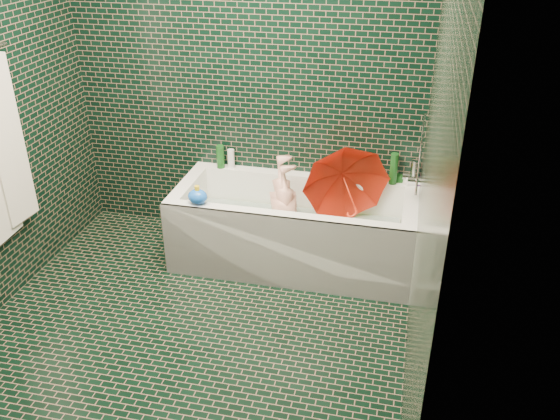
% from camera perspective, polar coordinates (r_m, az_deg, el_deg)
% --- Properties ---
extents(floor, '(2.80, 2.80, 0.00)m').
position_cam_1_polar(floor, '(3.73, -8.95, -12.15)').
color(floor, black).
rests_on(floor, ground).
extents(wall_back, '(2.80, 0.00, 2.80)m').
position_cam_1_polar(wall_back, '(4.34, -3.41, 12.73)').
color(wall_back, black).
rests_on(wall_back, floor).
extents(wall_right, '(0.00, 2.80, 2.80)m').
position_cam_1_polar(wall_right, '(2.85, 14.21, 3.68)').
color(wall_right, black).
rests_on(wall_right, floor).
extents(bathtub, '(1.70, 0.75, 0.55)m').
position_cam_1_polar(bathtub, '(4.29, 1.32, -2.51)').
color(bathtub, white).
rests_on(bathtub, floor).
extents(bath_mat, '(1.35, 0.47, 0.01)m').
position_cam_1_polar(bath_mat, '(4.33, 1.36, -3.03)').
color(bath_mat, green).
rests_on(bath_mat, bathtub).
extents(water, '(1.48, 0.53, 0.00)m').
position_cam_1_polar(water, '(4.26, 1.38, -1.36)').
color(water, silver).
rests_on(water, bathtub).
extents(faucet, '(0.18, 0.19, 0.55)m').
position_cam_1_polar(faucet, '(3.97, 13.01, 3.27)').
color(faucet, silver).
rests_on(faucet, wall_right).
extents(child, '(1.02, 0.62, 0.26)m').
position_cam_1_polar(child, '(4.25, 0.69, -1.26)').
color(child, '#D79986').
rests_on(child, bathtub).
extents(umbrella, '(0.90, 0.83, 0.81)m').
position_cam_1_polar(umbrella, '(4.11, 6.66, 1.71)').
color(umbrella, red).
rests_on(umbrella, bathtub).
extents(soap_bottle_a, '(0.13, 0.14, 0.27)m').
position_cam_1_polar(soap_bottle_a, '(4.34, 12.62, 2.25)').
color(soap_bottle_a, white).
rests_on(soap_bottle_a, bathtub).
extents(soap_bottle_b, '(0.12, 0.12, 0.21)m').
position_cam_1_polar(soap_bottle_b, '(4.36, 12.63, 2.37)').
color(soap_bottle_b, '#4F1D6E').
rests_on(soap_bottle_b, bathtub).
extents(soap_bottle_c, '(0.12, 0.12, 0.15)m').
position_cam_1_polar(soap_bottle_c, '(4.37, 11.20, 2.59)').
color(soap_bottle_c, '#154A18').
rests_on(soap_bottle_c, bathtub).
extents(bottle_right_tall, '(0.06, 0.06, 0.23)m').
position_cam_1_polar(bottle_right_tall, '(4.31, 10.89, 3.92)').
color(bottle_right_tall, '#154A18').
rests_on(bottle_right_tall, bathtub).
extents(bottle_right_pump, '(0.07, 0.07, 0.18)m').
position_cam_1_polar(bottle_right_pump, '(4.34, 12.76, 3.56)').
color(bottle_right_pump, silver).
rests_on(bottle_right_pump, bathtub).
extents(bottle_left_tall, '(0.07, 0.07, 0.18)m').
position_cam_1_polar(bottle_left_tall, '(4.53, -5.76, 5.13)').
color(bottle_left_tall, '#154A18').
rests_on(bottle_left_tall, bathtub).
extents(bottle_left_short, '(0.06, 0.06, 0.15)m').
position_cam_1_polar(bottle_left_short, '(4.53, -4.74, 4.94)').
color(bottle_left_short, white).
rests_on(bottle_left_short, bathtub).
extents(rubber_duck, '(0.11, 0.07, 0.09)m').
position_cam_1_polar(rubber_duck, '(4.37, 9.22, 3.35)').
color(rubber_duck, yellow).
rests_on(rubber_duck, bathtub).
extents(bath_toy, '(0.16, 0.14, 0.13)m').
position_cam_1_polar(bath_toy, '(4.00, -7.94, 1.30)').
color(bath_toy, blue).
rests_on(bath_toy, bathtub).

